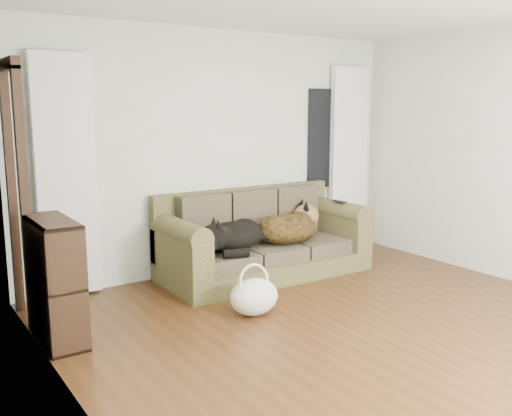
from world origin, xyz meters
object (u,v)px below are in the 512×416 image
bookshelf (55,277)px  dog_black_lab (231,238)px  sofa (266,234)px  dog_shepherd (289,229)px  tote_bag (254,297)px

bookshelf → dog_black_lab: bearing=17.9°
sofa → dog_black_lab: 0.48m
dog_black_lab → dog_shepherd: bearing=-7.5°
dog_shepherd → bookshelf: bookshelf is taller
sofa → dog_black_lab: size_ratio=3.17×
dog_shepherd → tote_bag: size_ratio=1.70×
dog_shepherd → bookshelf: (-2.58, -0.45, 0.01)m
dog_shepherd → bookshelf: bearing=10.4°
sofa → dog_shepherd: size_ratio=2.94×
dog_shepherd → bookshelf: size_ratio=0.80×
sofa → tote_bag: 1.23m
sofa → dog_black_lab: sofa is taller
dog_shepherd → sofa: bearing=-14.3°
dog_black_lab → tote_bag: size_ratio=1.58×
sofa → bookshelf: 2.38m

